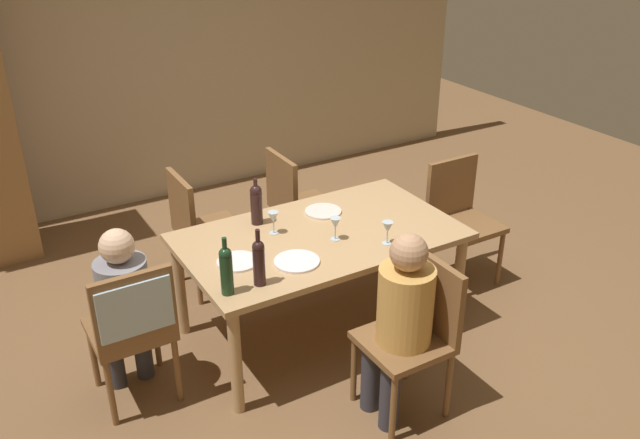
% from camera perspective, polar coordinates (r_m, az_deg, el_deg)
% --- Properties ---
extents(ground_plane, '(10.00, 10.00, 0.00)m').
position_cam_1_polar(ground_plane, '(4.63, 0.00, -9.24)').
color(ground_plane, brown).
extents(rear_room_partition, '(6.40, 0.12, 2.70)m').
position_cam_1_polar(rear_room_partition, '(6.39, -12.88, 13.64)').
color(rear_room_partition, tan).
rests_on(rear_room_partition, ground_plane).
extents(dining_table, '(1.75, 1.02, 0.73)m').
position_cam_1_polar(dining_table, '(4.28, 0.00, -2.14)').
color(dining_table, tan).
rests_on(dining_table, ground_plane).
extents(chair_left_end, '(0.44, 0.46, 0.92)m').
position_cam_1_polar(chair_left_end, '(3.81, -15.59, -8.22)').
color(chair_left_end, brown).
rests_on(chair_left_end, ground_plane).
extents(chair_near, '(0.44, 0.44, 0.92)m').
position_cam_1_polar(chair_near, '(3.77, 8.18, -8.99)').
color(chair_near, brown).
rests_on(chair_near, ground_plane).
extents(chair_right_end, '(0.44, 0.44, 0.92)m').
position_cam_1_polar(chair_right_end, '(5.08, 11.74, 0.61)').
color(chair_right_end, brown).
rests_on(chair_right_end, ground_plane).
extents(chair_far_right, '(0.44, 0.44, 0.92)m').
position_cam_1_polar(chair_far_right, '(5.16, -2.13, 1.62)').
color(chair_far_right, brown).
rests_on(chair_far_right, ground_plane).
extents(chair_far_left, '(0.44, 0.44, 0.92)m').
position_cam_1_polar(chair_far_left, '(4.87, -10.25, -0.39)').
color(chair_far_left, brown).
rests_on(chair_far_left, ground_plane).
extents(person_woman_host, '(0.29, 0.33, 1.09)m').
position_cam_1_polar(person_woman_host, '(3.92, -16.29, -6.64)').
color(person_woman_host, '#33333D').
rests_on(person_woman_host, ground_plane).
extents(person_man_bearded, '(0.35, 0.30, 1.13)m').
position_cam_1_polar(person_man_bearded, '(3.64, 6.88, -8.03)').
color(person_man_bearded, '#33333D').
rests_on(person_man_bearded, ground_plane).
extents(wine_bottle_tall_green, '(0.07, 0.07, 0.34)m').
position_cam_1_polar(wine_bottle_tall_green, '(3.66, -5.21, -3.52)').
color(wine_bottle_tall_green, black).
rests_on(wine_bottle_tall_green, dining_table).
extents(wine_bottle_dark_red, '(0.08, 0.08, 0.31)m').
position_cam_1_polar(wine_bottle_dark_red, '(4.33, -5.43, 1.39)').
color(wine_bottle_dark_red, black).
rests_on(wine_bottle_dark_red, dining_table).
extents(wine_bottle_short_olive, '(0.07, 0.07, 0.34)m').
position_cam_1_polar(wine_bottle_short_olive, '(3.60, -7.96, -4.18)').
color(wine_bottle_short_olive, '#19381E').
rests_on(wine_bottle_short_olive, dining_table).
extents(wine_glass_near_left, '(0.07, 0.07, 0.15)m').
position_cam_1_polar(wine_glass_near_left, '(4.10, 5.75, -0.74)').
color(wine_glass_near_left, silver).
rests_on(wine_glass_near_left, dining_table).
extents(wine_glass_centre, '(0.07, 0.07, 0.15)m').
position_cam_1_polar(wine_glass_centre, '(4.21, -3.98, 0.12)').
color(wine_glass_centre, silver).
rests_on(wine_glass_centre, dining_table).
extents(wine_glass_near_right, '(0.07, 0.07, 0.15)m').
position_cam_1_polar(wine_glass_near_right, '(4.13, 1.31, -0.39)').
color(wine_glass_near_right, silver).
rests_on(wine_glass_near_right, dining_table).
extents(dinner_plate_host, '(0.24, 0.24, 0.01)m').
position_cam_1_polar(dinner_plate_host, '(3.95, -7.00, -3.56)').
color(dinner_plate_host, white).
rests_on(dinner_plate_host, dining_table).
extents(dinner_plate_guest_left, '(0.27, 0.27, 0.01)m').
position_cam_1_polar(dinner_plate_guest_left, '(3.93, -1.98, -3.58)').
color(dinner_plate_guest_left, white).
rests_on(dinner_plate_guest_left, dining_table).
extents(dinner_plate_guest_right, '(0.25, 0.25, 0.01)m').
position_cam_1_polar(dinner_plate_guest_right, '(4.52, 0.27, 0.69)').
color(dinner_plate_guest_right, silver).
rests_on(dinner_plate_guest_right, dining_table).
extents(handbag, '(0.16, 0.29, 0.22)m').
position_cam_1_polar(handbag, '(5.22, -5.42, -3.43)').
color(handbag, brown).
rests_on(handbag, ground_plane).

